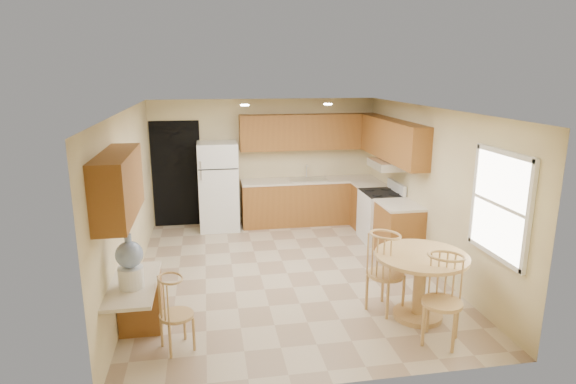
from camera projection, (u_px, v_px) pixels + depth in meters
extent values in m
plane|color=tan|center=(287.00, 273.00, 7.41)|extent=(5.50, 5.50, 0.00)
cube|color=white|center=(287.00, 109.00, 6.80)|extent=(4.50, 5.50, 0.02)
cube|color=beige|center=(264.00, 161.00, 9.73)|extent=(4.50, 0.02, 2.50)
cube|color=beige|center=(336.00, 267.00, 4.48)|extent=(4.50, 0.02, 2.50)
cube|color=beige|center=(129.00, 202.00, 6.74)|extent=(0.02, 5.50, 2.50)
cube|color=beige|center=(430.00, 189.00, 7.47)|extent=(0.02, 5.50, 2.50)
cube|color=black|center=(177.00, 174.00, 9.48)|extent=(0.90, 0.02, 2.10)
cube|color=#965D26|center=(309.00, 202.00, 9.79)|extent=(2.75, 0.60, 0.87)
cube|color=beige|center=(310.00, 180.00, 9.68)|extent=(2.75, 0.63, 0.04)
cube|color=#965D26|center=(370.00, 208.00, 9.40)|extent=(0.60, 0.59, 0.87)
cube|color=beige|center=(371.00, 185.00, 9.28)|extent=(0.63, 0.59, 0.04)
cube|color=#965D26|center=(398.00, 231.00, 8.00)|extent=(0.60, 0.80, 0.87)
cube|color=beige|center=(400.00, 205.00, 7.89)|extent=(0.63, 0.80, 0.04)
cube|color=#965D26|center=(309.00, 132.00, 9.57)|extent=(2.75, 0.33, 0.70)
cube|color=#965D26|center=(392.00, 140.00, 8.46)|extent=(0.33, 2.42, 0.70)
cube|color=#965D26|center=(118.00, 185.00, 5.09)|extent=(0.33, 1.40, 0.70)
cube|color=silver|center=(308.00, 179.00, 9.67)|extent=(0.78, 0.44, 0.01)
cube|color=silver|center=(387.00, 164.00, 8.52)|extent=(0.50, 0.76, 0.14)
cube|color=#965D26|center=(140.00, 301.00, 5.73)|extent=(0.48, 0.42, 0.72)
cube|color=beige|center=(133.00, 285.00, 5.27)|extent=(0.50, 1.20, 0.04)
cube|color=white|center=(501.00, 205.00, 5.64)|extent=(0.05, 1.00, 1.20)
cube|color=white|center=(506.00, 153.00, 5.49)|extent=(0.05, 1.10, 0.06)
cube|color=white|center=(494.00, 255.00, 5.79)|extent=(0.05, 1.10, 0.06)
cube|color=white|center=(529.00, 218.00, 5.13)|extent=(0.05, 0.06, 1.28)
cube|color=white|center=(475.00, 194.00, 6.14)|extent=(0.05, 0.06, 1.28)
cylinder|color=white|center=(245.00, 105.00, 7.87)|extent=(0.14, 0.14, 0.02)
cylinder|color=white|center=(328.00, 104.00, 8.10)|extent=(0.14, 0.14, 0.02)
cube|color=white|center=(218.00, 186.00, 9.34)|extent=(0.76, 0.70, 1.71)
cube|color=black|center=(218.00, 169.00, 8.90)|extent=(0.74, 0.01, 0.02)
cube|color=silver|center=(201.00, 175.00, 8.86)|extent=(0.03, 0.03, 0.18)
cube|color=silver|center=(201.00, 165.00, 8.81)|extent=(0.03, 0.03, 0.14)
cube|color=white|center=(380.00, 217.00, 8.74)|extent=(0.65, 0.76, 0.90)
cube|color=black|center=(381.00, 193.00, 8.63)|extent=(0.64, 0.75, 0.02)
cube|color=white|center=(397.00, 187.00, 8.65)|extent=(0.06, 0.76, 0.18)
cylinder|color=tan|center=(417.00, 314.00, 6.09)|extent=(0.61, 0.61, 0.07)
cylinder|color=tan|center=(419.00, 287.00, 5.99)|extent=(0.15, 0.15, 0.76)
cylinder|color=tan|center=(422.00, 256.00, 5.89)|extent=(1.14, 1.14, 0.04)
cylinder|color=tan|center=(386.00, 274.00, 6.15)|extent=(0.46, 0.46, 0.04)
cylinder|color=tan|center=(369.00, 288.00, 6.35)|extent=(0.04, 0.04, 0.50)
cylinder|color=tan|center=(392.00, 286.00, 6.40)|extent=(0.04, 0.04, 0.50)
cylinder|color=tan|center=(377.00, 299.00, 6.03)|extent=(0.04, 0.04, 0.50)
cylinder|color=tan|center=(402.00, 297.00, 6.08)|extent=(0.04, 0.04, 0.50)
cylinder|color=tan|center=(442.00, 303.00, 5.42)|extent=(0.46, 0.46, 0.04)
cylinder|color=tan|center=(421.00, 317.00, 5.60)|extent=(0.04, 0.04, 0.49)
cylinder|color=tan|center=(447.00, 314.00, 5.66)|extent=(0.04, 0.04, 0.49)
cylinder|color=tan|center=(434.00, 331.00, 5.29)|extent=(0.04, 0.04, 0.49)
cylinder|color=tan|center=(461.00, 329.00, 5.35)|extent=(0.04, 0.04, 0.49)
cylinder|color=tan|center=(177.00, 315.00, 5.31)|extent=(0.38, 0.38, 0.04)
cylinder|color=tan|center=(166.00, 327.00, 5.46)|extent=(0.03, 0.03, 0.41)
cylinder|color=tan|center=(190.00, 325.00, 5.51)|extent=(0.03, 0.03, 0.41)
cylinder|color=tan|center=(164.00, 339.00, 5.20)|extent=(0.03, 0.03, 0.41)
cylinder|color=tan|center=(190.00, 337.00, 5.25)|extent=(0.03, 0.03, 0.41)
cylinder|color=white|center=(131.00, 277.00, 5.14)|extent=(0.27, 0.27, 0.23)
sphere|color=#7E95C2|center=(129.00, 255.00, 5.08)|extent=(0.29, 0.29, 0.29)
cylinder|color=#7E95C2|center=(128.00, 238.00, 5.03)|extent=(0.07, 0.07, 0.08)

